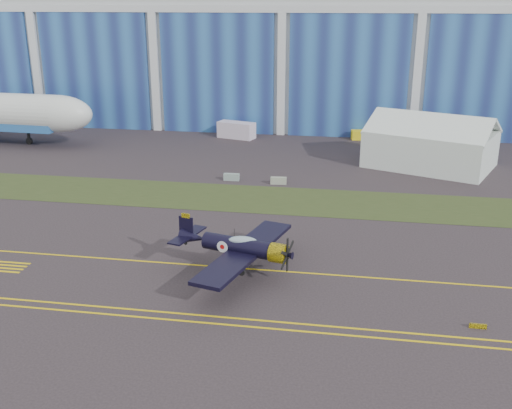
% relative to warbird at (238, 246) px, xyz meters
% --- Properties ---
extents(ground, '(260.00, 260.00, 0.00)m').
position_rel_warbird_xyz_m(ground, '(-3.52, 6.22, -2.62)').
color(ground, '#362D31').
rests_on(ground, ground).
extents(grass_median, '(260.00, 10.00, 0.02)m').
position_rel_warbird_xyz_m(grass_median, '(-3.52, 20.22, -2.60)').
color(grass_median, '#475128').
rests_on(grass_median, ground).
extents(hangar, '(220.00, 45.70, 30.00)m').
position_rel_warbird_xyz_m(hangar, '(-3.52, 78.00, 12.34)').
color(hangar, silver).
rests_on(hangar, ground).
extents(taxiway_centreline, '(200.00, 0.20, 0.02)m').
position_rel_warbird_xyz_m(taxiway_centreline, '(-3.52, 1.22, -2.61)').
color(taxiway_centreline, yellow).
rests_on(taxiway_centreline, ground).
extents(edge_line_near, '(80.00, 0.20, 0.02)m').
position_rel_warbird_xyz_m(edge_line_near, '(-3.52, -8.28, -2.61)').
color(edge_line_near, yellow).
rests_on(edge_line_near, ground).
extents(edge_line_far, '(80.00, 0.20, 0.02)m').
position_rel_warbird_xyz_m(edge_line_far, '(-3.52, -7.28, -2.61)').
color(edge_line_far, yellow).
rests_on(edge_line_far, ground).
extents(guard_board_right, '(1.20, 0.15, 0.35)m').
position_rel_warbird_xyz_m(guard_board_right, '(18.48, -5.78, -2.45)').
color(guard_board_right, yellow).
rests_on(guard_board_right, ground).
extents(warbird, '(15.00, 16.73, 4.21)m').
position_rel_warbird_xyz_m(warbird, '(0.00, 0.00, 0.00)').
color(warbird, black).
rests_on(warbird, ground).
extents(tent, '(19.53, 17.16, 7.55)m').
position_rel_warbird_xyz_m(tent, '(19.54, 38.58, 1.15)').
color(tent, white).
rests_on(tent, ground).
extents(shipping_container, '(6.62, 4.14, 2.67)m').
position_rel_warbird_xyz_m(shipping_container, '(-10.52, 51.56, -1.29)').
color(shipping_container, silver).
rests_on(shipping_container, ground).
extents(tug, '(2.86, 2.05, 1.53)m').
position_rel_warbird_xyz_m(tug, '(9.86, 53.85, -1.86)').
color(tug, yellow).
rests_on(tug, ground).
extents(barrier_a, '(2.01, 0.62, 0.90)m').
position_rel_warbird_xyz_m(barrier_a, '(-6.26, 27.11, -2.17)').
color(barrier_a, '#879B96').
rests_on(barrier_a, ground).
extents(barrier_b, '(2.04, 0.76, 0.90)m').
position_rel_warbird_xyz_m(barrier_b, '(-0.07, 26.51, -2.17)').
color(barrier_b, '#979D8A').
rests_on(barrier_b, ground).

